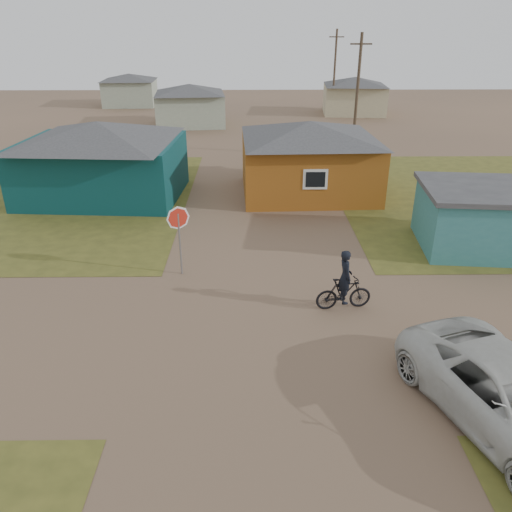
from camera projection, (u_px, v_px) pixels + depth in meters
The scene contains 12 objects.
ground at pixel (274, 337), 14.98m from camera, with size 120.00×120.00×0.00m, color brown.
grass_nw at pixel (0, 200), 26.56m from camera, with size 20.00×18.00×0.00m, color brown.
house_teal at pixel (101, 159), 26.21m from camera, with size 8.93×7.08×4.00m.
house_yellow at pixel (309, 157), 26.82m from camera, with size 7.72×6.76×3.90m.
shed_turquoise at pixel (499, 218), 20.42m from camera, with size 6.71×4.93×2.60m.
house_pale_west at pixel (190, 104), 44.87m from camera, with size 7.04×6.15×3.60m.
house_beige_east at pixel (354, 95), 50.49m from camera, with size 6.95×6.05×3.60m.
house_pale_north at pixel (130, 89), 55.66m from camera, with size 6.28×5.81×3.40m.
utility_pole_near at pixel (357, 95), 33.20m from camera, with size 1.40×0.20×8.00m.
utility_pole_far at pixel (334, 73), 47.68m from camera, with size 1.40×0.20×8.00m.
stop_sign at pixel (179, 225), 17.95m from camera, with size 0.87×0.12×2.68m.
cyclist at pixel (344, 288), 16.20m from camera, with size 1.90×0.76×2.09m.
Camera 1 is at (-0.72, -12.50, 8.61)m, focal length 35.00 mm.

